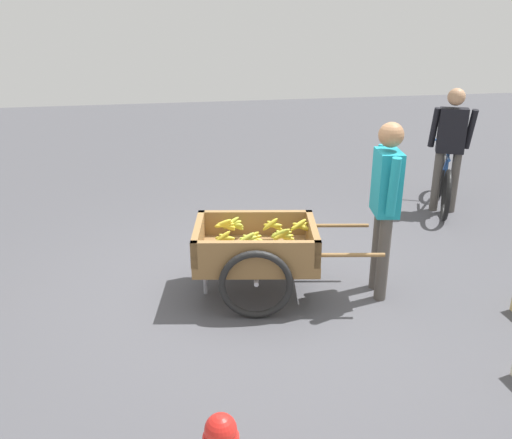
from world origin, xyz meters
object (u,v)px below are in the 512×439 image
(fruit_cart, at_px, (256,251))
(bicycle, at_px, (444,182))
(vendor_person, at_px, (386,195))
(cyclist_person, at_px, (451,140))

(fruit_cart, distance_m, bicycle, 3.51)
(vendor_person, bearing_deg, cyclist_person, -132.00)
(fruit_cart, xyz_separation_m, vendor_person, (-1.12, 0.21, 0.53))
(cyclist_person, bearing_deg, vendor_person, 48.00)
(vendor_person, bearing_deg, fruit_cart, -10.82)
(vendor_person, distance_m, cyclist_person, 2.64)
(vendor_person, relative_size, cyclist_person, 1.00)
(cyclist_person, bearing_deg, fruit_cart, 31.16)
(fruit_cart, xyz_separation_m, cyclist_person, (-2.89, -1.75, 0.53))
(fruit_cart, relative_size, cyclist_person, 1.09)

